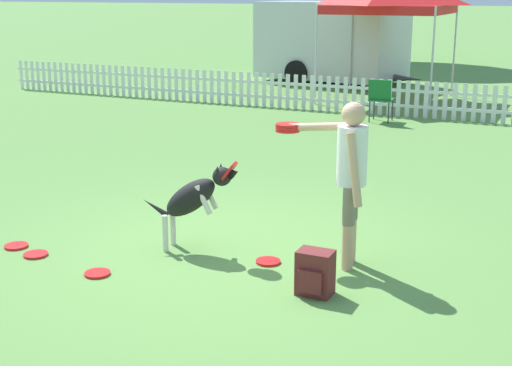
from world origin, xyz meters
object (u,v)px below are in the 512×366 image
Objects in this scene: backpack_on_grass at (315,273)px; frisbee_midfield at (268,261)px; handler_person at (347,165)px; folding_chair_green_right at (381,96)px; equipment_trailer at (332,40)px; leaping_dog at (194,196)px; frisbee_near_dog at (97,273)px; frisbee_far_scatter at (36,254)px; frisbee_near_handler at (16,246)px.

frisbee_midfield is at bearing 142.74° from backpack_on_grass.
folding_chair_green_right is at bearing 3.26° from handler_person.
handler_person is at bearing -61.56° from equipment_trailer.
equipment_trailer is (-4.67, 13.91, 0.99)m from backpack_on_grass.
leaping_dog reaches higher than folding_chair_green_right.
backpack_on_grass reaches higher than frisbee_near_dog.
handler_person is 6.55× the size of frisbee_midfield.
frisbee_near_dog is at bearing 111.54° from handler_person.
frisbee_far_scatter is at bearing -73.77° from equipment_trailer.
frisbee_near_handler is (-3.19, -0.95, -0.97)m from handler_person.
leaping_dog is at bearing 61.62° from frisbee_near_dog.
folding_chair_green_right is (-1.06, 7.84, 0.50)m from frisbee_midfield.
frisbee_midfield is 1.00× the size of frisbee_far_scatter.
equipment_trailer reaches higher than frisbee_midfield.
handler_person reaches higher than frisbee_near_handler.
equipment_trailer is at bearing -64.43° from folding_chair_green_right.
frisbee_near_dog is 0.61× the size of backpack_on_grass.
backpack_on_grass is at bearing 61.40° from leaping_dog.
frisbee_near_handler is at bearing -75.11° from equipment_trailer.
frisbee_near_handler is 1.00× the size of frisbee_far_scatter.
leaping_dog is 0.21× the size of equipment_trailer.
handler_person is at bearing 16.64° from frisbee_near_handler.
folding_chair_green_right reaches higher than frisbee_near_handler.
frisbee_near_handler is 0.36m from frisbee_far_scatter.
handler_person is at bearing 31.16° from frisbee_near_dog.
frisbee_midfield is 0.05× the size of equipment_trailer.
frisbee_near_handler is at bearing 168.39° from frisbee_near_dog.
frisbee_near_dog is 1.00× the size of frisbee_far_scatter.
frisbee_near_dog is 0.28× the size of folding_chair_green_right.
leaping_dog is at bearing -179.99° from frisbee_midfield.
folding_chair_green_right is at bearing 101.65° from backpack_on_grass.
handler_person is 2.51m from frisbee_near_dog.
leaping_dog is 1.67m from frisbee_far_scatter.
backpack_on_grass is at bearing 12.45° from frisbee_near_dog.
frisbee_far_scatter is 14.37m from equipment_trailer.
frisbee_near_dog is at bearing 86.00° from folding_chair_green_right.
handler_person is 1.10m from backpack_on_grass.
leaping_dog reaches higher than frisbee_near_handler.
frisbee_near_handler is 1.00× the size of frisbee_near_dog.
equipment_trailer is (-2.95, 5.57, 0.67)m from folding_chair_green_right.
equipment_trailer reaches higher than handler_person.
frisbee_near_handler is 3.18m from backpack_on_grass.
folding_chair_green_right is 0.18× the size of equipment_trailer.
backpack_on_grass is (1.97, 0.43, 0.18)m from frisbee_near_dog.
frisbee_midfield is 0.28× the size of folding_chair_green_right.
equipment_trailer is at bearing -176.15° from leaping_dog.
leaping_dog is 1.19× the size of folding_chair_green_right.
frisbee_near_dog is (-1.98, -1.20, -0.97)m from handler_person.
folding_chair_green_right is (1.10, 8.63, 0.50)m from frisbee_far_scatter.
handler_person is 3.18m from frisbee_far_scatter.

